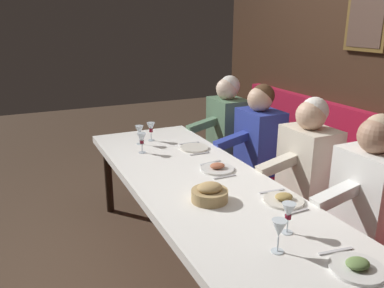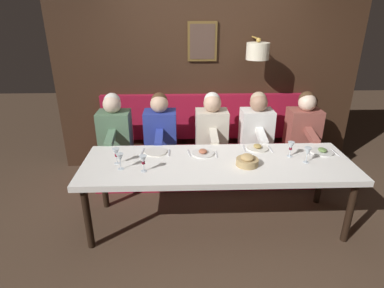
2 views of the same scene
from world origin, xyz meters
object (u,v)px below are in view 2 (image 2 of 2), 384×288
at_px(dining_table, 218,167).
at_px(wine_glass_3, 308,152).
at_px(diner_nearest, 304,124).
at_px(wine_glass_0, 143,160).
at_px(wine_glass_1, 120,158).
at_px(bread_bowl, 247,161).
at_px(diner_middle, 212,126).
at_px(diner_far, 160,126).
at_px(diner_farthest, 114,127).
at_px(wine_glass_2, 116,153).
at_px(diner_near, 257,125).
at_px(wine_glass_4, 291,146).

bearing_deg(dining_table, wine_glass_3, -92.85).
relative_size(diner_nearest, wine_glass_0, 4.82).
relative_size(wine_glass_1, bread_bowl, 0.75).
bearing_deg(wine_glass_1, wine_glass_3, -87.55).
bearing_deg(dining_table, wine_glass_0, 103.59).
xyz_separation_m(diner_middle, wine_glass_1, (-1.01, 0.98, 0.04)).
xyz_separation_m(diner_nearest, wine_glass_0, (-1.06, 1.93, 0.04)).
relative_size(diner_far, diner_farthest, 1.00).
height_order(diner_nearest, wine_glass_0, diner_nearest).
bearing_deg(bread_bowl, wine_glass_2, 86.39).
distance_m(diner_farthest, wine_glass_2, 0.91).
distance_m(dining_table, diner_near, 1.07).
bearing_deg(wine_glass_2, diner_near, -61.19).
relative_size(wine_glass_0, bread_bowl, 0.75).
distance_m(diner_far, diner_farthest, 0.57).
bearing_deg(wine_glass_3, diner_far, 58.73).
distance_m(wine_glass_3, wine_glass_4, 0.19).
bearing_deg(bread_bowl, wine_glass_3, -86.12).
relative_size(diner_nearest, wine_glass_2, 4.82).
xyz_separation_m(dining_table, diner_nearest, (0.88, -1.20, 0.14)).
relative_size(dining_table, diner_farthest, 3.47).
height_order(diner_middle, wine_glass_1, diner_middle).
bearing_deg(diner_middle, diner_far, 90.00).
bearing_deg(wine_glass_2, wine_glass_0, -121.15).
distance_m(wine_glass_0, wine_glass_3, 1.63).
xyz_separation_m(wine_glass_3, bread_bowl, (-0.04, 0.61, -0.07)).
relative_size(dining_table, wine_glass_1, 16.74).
distance_m(dining_table, bread_bowl, 0.31).
relative_size(diner_nearest, bread_bowl, 3.60).
bearing_deg(wine_glass_4, bread_bowl, 111.10).
xyz_separation_m(dining_table, wine_glass_4, (0.10, -0.77, 0.18)).
bearing_deg(diner_near, diner_nearest, -90.00).
bearing_deg(diner_near, wine_glass_1, 122.95).
xyz_separation_m(diner_farthest, wine_glass_0, (-1.06, -0.47, 0.04)).
bearing_deg(diner_middle, wine_glass_4, -135.87).
distance_m(diner_far, wine_glass_1, 1.06).
height_order(diner_middle, wine_glass_0, diner_middle).
height_order(diner_middle, wine_glass_3, diner_middle).
height_order(diner_farthest, wine_glass_1, diner_farthest).
relative_size(dining_table, diner_near, 3.47).
bearing_deg(wine_glass_1, wine_glass_0, -103.09).
height_order(wine_glass_3, wine_glass_4, same).
xyz_separation_m(diner_far, wine_glass_3, (-0.93, -1.53, 0.04)).
bearing_deg(wine_glass_1, diner_far, -18.06).
relative_size(dining_table, wine_glass_0, 16.74).
height_order(diner_farthest, wine_glass_4, diner_farthest).
relative_size(diner_far, wine_glass_1, 4.82).
height_order(wine_glass_0, bread_bowl, wine_glass_0).
bearing_deg(diner_far, wine_glass_0, 174.58).
bearing_deg(bread_bowl, wine_glass_0, 95.12).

